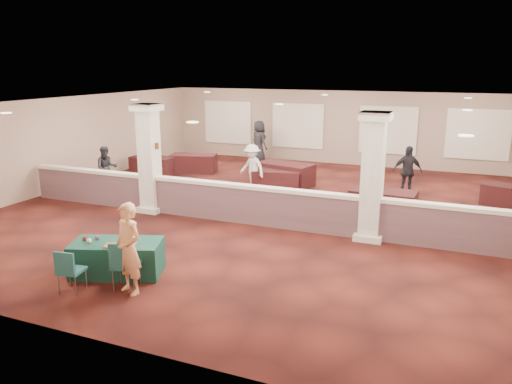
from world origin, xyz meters
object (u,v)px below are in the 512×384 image
at_px(far_table_front_right, 383,203).
at_px(conf_chair_main, 124,262).
at_px(attendee_c, 407,171).
at_px(far_table_back_left, 194,163).
at_px(attendee_b, 252,167).
at_px(far_table_front_left, 153,165).
at_px(woman, 128,249).
at_px(far_table_back_right, 511,196).
at_px(far_table_back_center, 285,174).
at_px(attendee_a, 107,168).
at_px(conf_chair_side, 69,268).
at_px(attendee_d, 259,141).
at_px(far_table_front_center, 276,179).
at_px(near_table, 117,258).

bearing_deg(far_table_front_right, conf_chair_main, -118.81).
bearing_deg(attendee_c, far_table_back_left, 152.65).
height_order(far_table_back_left, attendee_b, attendee_b).
bearing_deg(far_table_front_left, woman, -58.21).
height_order(far_table_front_left, far_table_back_right, far_table_front_left).
bearing_deg(far_table_back_center, attendee_a, -151.83).
height_order(conf_chair_main, far_table_front_left, conf_chair_main).
bearing_deg(woman, attendee_a, 147.04).
height_order(conf_chair_main, far_table_back_right, conf_chair_main).
relative_size(conf_chair_main, woman, 0.55).
bearing_deg(conf_chair_side, far_table_front_left, 106.80).
relative_size(far_table_front_right, attendee_a, 1.21).
bearing_deg(attendee_d, far_table_front_center, 152.23).
bearing_deg(far_table_front_center, far_table_front_right, -24.80).
height_order(far_table_front_right, attendee_a, attendee_a).
distance_m(far_table_front_left, far_table_back_right, 13.00).
height_order(conf_chair_main, attendee_c, attendee_c).
xyz_separation_m(far_table_front_left, attendee_c, (9.85, 0.34, 0.50)).
relative_size(far_table_front_left, attendee_a, 1.12).
distance_m(near_table, woman, 1.14).
relative_size(attendee_c, attendee_d, 0.91).
relative_size(far_table_front_center, attendee_b, 1.03).
relative_size(near_table, far_table_front_center, 1.10).
bearing_deg(attendee_b, attendee_c, 33.66).
distance_m(far_table_front_left, attendee_d, 5.04).
relative_size(woman, far_table_back_right, 1.11).
distance_m(attendee_a, attendee_c, 10.34).
relative_size(conf_chair_main, far_table_back_left, 0.55).
bearing_deg(attendee_a, attendee_d, 25.20).
distance_m(far_table_back_right, attendee_a, 13.35).
distance_m(near_table, far_table_front_left, 10.05).
height_order(far_table_back_center, far_table_back_right, far_table_back_center).
distance_m(conf_chair_side, far_table_back_right, 12.99).
height_order(far_table_front_right, far_table_back_right, far_table_front_right).
bearing_deg(attendee_d, far_table_front_left, 86.09).
xyz_separation_m(conf_chair_side, far_table_back_center, (0.87, 10.03, -0.11)).
distance_m(conf_chair_side, woman, 1.22).
xyz_separation_m(conf_chair_side, far_table_front_right, (4.75, 7.54, -0.14)).
bearing_deg(attendee_c, attendee_a, 174.38).
bearing_deg(far_table_front_left, conf_chair_main, -58.80).
bearing_deg(far_table_back_right, attendee_d, 159.19).
distance_m(woman, far_table_front_center, 8.92).
distance_m(far_table_back_center, far_table_back_right, 7.40).
bearing_deg(conf_chair_side, far_table_front_right, 48.86).
bearing_deg(near_table, conf_chair_main, -63.05).
distance_m(far_table_front_center, far_table_front_right, 4.40).
relative_size(far_table_front_center, far_table_back_right, 1.03).
bearing_deg(near_table, conf_chair_side, -123.54).
xyz_separation_m(far_table_front_center, attendee_a, (-5.49, -2.35, 0.43)).
bearing_deg(attendee_d, conf_chair_side, 130.15).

